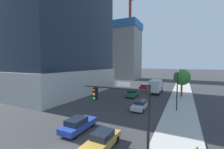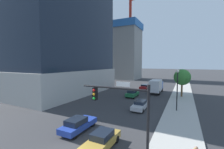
{
  "view_description": "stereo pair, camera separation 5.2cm",
  "coord_description": "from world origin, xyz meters",
  "px_view_note": "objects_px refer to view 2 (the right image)",
  "views": [
    {
      "loc": [
        8.14,
        -7.52,
        7.26
      ],
      "look_at": [
        -1.57,
        12.24,
        5.6
      ],
      "focal_mm": 23.71,
      "sensor_mm": 36.0,
      "label": 1
    },
    {
      "loc": [
        8.19,
        -7.5,
        7.26
      ],
      "look_at": [
        -1.57,
        12.24,
        5.6
      ],
      "focal_mm": 23.71,
      "sensor_mm": 36.0,
      "label": 2
    }
  ],
  "objects_px": {
    "car_silver": "(140,105)",
    "construction_building": "(125,48)",
    "street_tree": "(182,77)",
    "street_lamp": "(177,84)",
    "car_red": "(145,87)",
    "car_gold": "(101,141)",
    "box_truck": "(156,86)",
    "car_green": "(132,93)",
    "car_blue": "(78,124)",
    "traffic_light_pole": "(122,105)"
  },
  "relations": [
    {
      "from": "car_silver",
      "to": "construction_building",
      "type": "bearing_deg",
      "value": 114.53
    },
    {
      "from": "street_tree",
      "to": "street_lamp",
      "type": "bearing_deg",
      "value": -92.51
    },
    {
      "from": "street_lamp",
      "to": "car_red",
      "type": "distance_m",
      "value": 19.89
    },
    {
      "from": "car_gold",
      "to": "car_silver",
      "type": "xyz_separation_m",
      "value": [
        -0.0,
        12.22,
        -0.03
      ]
    },
    {
      "from": "car_red",
      "to": "box_truck",
      "type": "relative_size",
      "value": 0.63
    },
    {
      "from": "box_truck",
      "to": "construction_building",
      "type": "bearing_deg",
      "value": 124.31
    },
    {
      "from": "car_gold",
      "to": "car_green",
      "type": "xyz_separation_m",
      "value": [
        -3.93,
        19.95,
        0.02
      ]
    },
    {
      "from": "construction_building",
      "to": "car_red",
      "type": "relative_size",
      "value": 7.71
    },
    {
      "from": "street_lamp",
      "to": "car_green",
      "type": "height_order",
      "value": "street_lamp"
    },
    {
      "from": "construction_building",
      "to": "car_green",
      "type": "distance_m",
      "value": 40.89
    },
    {
      "from": "car_blue",
      "to": "box_truck",
      "type": "height_order",
      "value": "box_truck"
    },
    {
      "from": "construction_building",
      "to": "car_silver",
      "type": "relative_size",
      "value": 7.37
    },
    {
      "from": "traffic_light_pole",
      "to": "street_lamp",
      "type": "height_order",
      "value": "street_lamp"
    },
    {
      "from": "car_red",
      "to": "box_truck",
      "type": "xyz_separation_m",
      "value": [
        3.93,
        -4.36,
        1.11
      ]
    },
    {
      "from": "car_gold",
      "to": "car_red",
      "type": "relative_size",
      "value": 1.01
    },
    {
      "from": "car_green",
      "to": "car_red",
      "type": "bearing_deg",
      "value": 90.0
    },
    {
      "from": "traffic_light_pole",
      "to": "street_tree",
      "type": "distance_m",
      "value": 24.66
    },
    {
      "from": "street_lamp",
      "to": "car_gold",
      "type": "height_order",
      "value": "street_lamp"
    },
    {
      "from": "construction_building",
      "to": "street_lamp",
      "type": "xyz_separation_m",
      "value": [
        24.83,
        -41.67,
        -10.24
      ]
    },
    {
      "from": "street_tree",
      "to": "car_gold",
      "type": "relative_size",
      "value": 1.3
    },
    {
      "from": "construction_building",
      "to": "traffic_light_pole",
      "type": "bearing_deg",
      "value": -68.73
    },
    {
      "from": "construction_building",
      "to": "car_gold",
      "type": "bearing_deg",
      "value": -70.44
    },
    {
      "from": "traffic_light_pole",
      "to": "car_red",
      "type": "relative_size",
      "value": 1.27
    },
    {
      "from": "street_tree",
      "to": "car_green",
      "type": "height_order",
      "value": "street_tree"
    },
    {
      "from": "construction_building",
      "to": "car_red",
      "type": "height_order",
      "value": "construction_building"
    },
    {
      "from": "car_green",
      "to": "box_truck",
      "type": "height_order",
      "value": "box_truck"
    },
    {
      "from": "traffic_light_pole",
      "to": "car_red",
      "type": "height_order",
      "value": "traffic_light_pole"
    },
    {
      "from": "construction_building",
      "to": "car_blue",
      "type": "distance_m",
      "value": 57.3
    },
    {
      "from": "construction_building",
      "to": "traffic_light_pole",
      "type": "height_order",
      "value": "construction_building"
    },
    {
      "from": "car_blue",
      "to": "car_green",
      "type": "xyz_separation_m",
      "value": [
        -0.0,
        18.18,
        -0.01
      ]
    },
    {
      "from": "construction_building",
      "to": "street_tree",
      "type": "relative_size",
      "value": 5.87
    },
    {
      "from": "street_tree",
      "to": "car_gold",
      "type": "xyz_separation_m",
      "value": [
        -5.71,
        -24.26,
        -3.6
      ]
    },
    {
      "from": "construction_building",
      "to": "car_gold",
      "type": "relative_size",
      "value": 7.64
    },
    {
      "from": "traffic_light_pole",
      "to": "car_gold",
      "type": "distance_m",
      "value": 3.9
    },
    {
      "from": "car_green",
      "to": "box_truck",
      "type": "xyz_separation_m",
      "value": [
        3.93,
        6.49,
        1.07
      ]
    },
    {
      "from": "construction_building",
      "to": "traffic_light_pole",
      "type": "xyz_separation_m",
      "value": [
        21.52,
        -55.27,
        -10.3
      ]
    },
    {
      "from": "car_gold",
      "to": "car_red",
      "type": "distance_m",
      "value": 31.05
    },
    {
      "from": "street_tree",
      "to": "box_truck",
      "type": "bearing_deg",
      "value": 159.07
    },
    {
      "from": "construction_building",
      "to": "car_green",
      "type": "bearing_deg",
      "value": -66.01
    },
    {
      "from": "traffic_light_pole",
      "to": "car_red",
      "type": "xyz_separation_m",
      "value": [
        -5.85,
        30.91,
        -3.41
      ]
    },
    {
      "from": "car_gold",
      "to": "street_tree",
      "type": "bearing_deg",
      "value": 76.76
    },
    {
      "from": "street_tree",
      "to": "car_silver",
      "type": "xyz_separation_m",
      "value": [
        -5.71,
        -12.04,
        -3.63
      ]
    },
    {
      "from": "construction_building",
      "to": "traffic_light_pole",
      "type": "relative_size",
      "value": 6.04
    },
    {
      "from": "street_tree",
      "to": "car_blue",
      "type": "bearing_deg",
      "value": -113.2
    },
    {
      "from": "car_gold",
      "to": "car_silver",
      "type": "distance_m",
      "value": 12.22
    },
    {
      "from": "traffic_light_pole",
      "to": "car_blue",
      "type": "height_order",
      "value": "traffic_light_pole"
    },
    {
      "from": "car_green",
      "to": "street_tree",
      "type": "bearing_deg",
      "value": 24.09
    },
    {
      "from": "car_blue",
      "to": "car_green",
      "type": "distance_m",
      "value": 18.18
    },
    {
      "from": "car_silver",
      "to": "car_red",
      "type": "bearing_deg",
      "value": 101.94
    },
    {
      "from": "traffic_light_pole",
      "to": "car_silver",
      "type": "relative_size",
      "value": 1.22
    }
  ]
}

